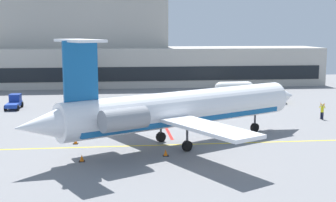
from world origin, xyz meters
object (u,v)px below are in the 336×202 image
object	(u,v)px
baggage_tug	(173,109)
fuel_tank	(234,88)
regional_jet	(179,109)
belt_loader	(14,102)
marshaller	(322,111)
pushback_tractor	(274,97)

from	to	relation	value
baggage_tug	fuel_tank	world-z (taller)	baggage_tug
baggage_tug	fuel_tank	size ratio (longest dim) A/B	0.67
regional_jet	belt_loader	xyz separation A→B (m)	(-18.55, 21.41, -2.42)
baggage_tug	marshaller	world-z (taller)	baggage_tug
regional_jet	belt_loader	bearing A→B (deg)	130.90
regional_jet	fuel_tank	size ratio (longest dim) A/B	4.38
pushback_tractor	belt_loader	bearing A→B (deg)	-178.60
pushback_tractor	marshaller	size ratio (longest dim) A/B	2.10
regional_jet	belt_loader	distance (m)	28.43
pushback_tractor	fuel_tank	size ratio (longest dim) A/B	0.64
baggage_tug	regional_jet	bearing A→B (deg)	-94.96
regional_jet	belt_loader	size ratio (longest dim) A/B	7.05
baggage_tug	pushback_tractor	xyz separation A→B (m)	(15.39, 9.29, -0.15)
baggage_tug	fuel_tank	xyz separation A→B (m)	(11.58, 16.74, 0.22)
regional_jet	baggage_tug	bearing A→B (deg)	85.04
fuel_tank	marshaller	bearing A→B (deg)	-75.41
belt_loader	fuel_tank	bearing A→B (deg)	14.89
pushback_tractor	belt_loader	distance (m)	35.07
belt_loader	fuel_tank	distance (m)	32.34
marshaller	baggage_tug	bearing A→B (deg)	169.89
fuel_tank	belt_loader	bearing A→B (deg)	-165.11
regional_jet	marshaller	xyz separation A→B (m)	(17.83, 10.00, -2.30)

